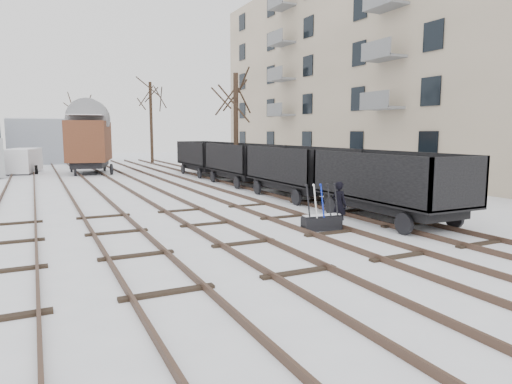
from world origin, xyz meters
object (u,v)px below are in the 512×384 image
(freight_wagon_a, at_px, (389,195))
(box_van_wagon, at_px, (89,140))
(worker, at_px, (339,205))
(panel_van, at_px, (23,160))
(ground_frame, at_px, (322,222))

(freight_wagon_a, height_order, box_van_wagon, box_van_wagon)
(worker, bearing_deg, box_van_wagon, -2.22)
(box_van_wagon, bearing_deg, worker, -65.07)
(freight_wagon_a, height_order, panel_van, freight_wagon_a)
(worker, height_order, box_van_wagon, box_van_wagon)
(panel_van, bearing_deg, worker, -56.39)
(worker, xyz_separation_m, box_van_wagon, (-5.09, 24.83, 1.79))
(ground_frame, bearing_deg, worker, 13.64)
(box_van_wagon, bearing_deg, panel_van, 166.54)
(freight_wagon_a, distance_m, panel_van, 29.57)
(ground_frame, distance_m, box_van_wagon, 25.41)
(panel_van, bearing_deg, ground_frame, -57.86)
(box_van_wagon, bearing_deg, ground_frame, -66.78)
(ground_frame, bearing_deg, panel_van, 114.28)
(worker, distance_m, box_van_wagon, 25.41)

